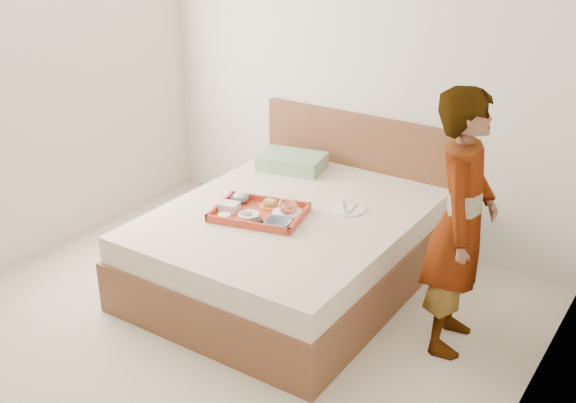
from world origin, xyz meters
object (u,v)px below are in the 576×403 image
Objects in this scene: bed at (290,246)px; tray at (259,212)px; dinner_plate at (349,209)px; person at (461,224)px.

tray is at bearing -125.99° from bed.
dinner_plate is (0.44, 0.41, -0.02)m from tray.
tray is 1.34m from person.
person reaches higher than tray.
person reaches higher than dinner_plate.
dinner_plate is 0.95m from person.
tray is (-0.13, -0.18, 0.29)m from bed.
bed is 1.29m from person.
bed is at bearing -143.96° from dinner_plate.
tray is 2.59× the size of dinner_plate.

